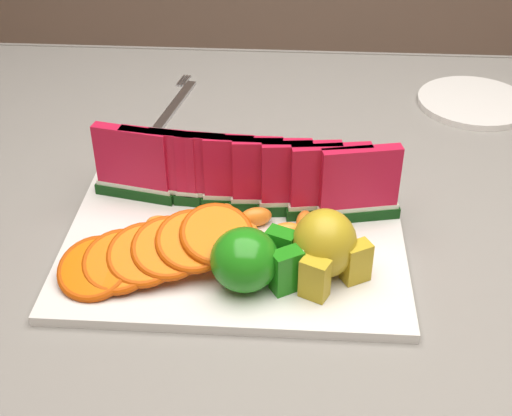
{
  "coord_description": "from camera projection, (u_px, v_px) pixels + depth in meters",
  "views": [
    {
      "loc": [
        -0.02,
        -0.75,
        1.28
      ],
      "look_at": [
        -0.06,
        -0.08,
        0.81
      ],
      "focal_mm": 50.0,
      "sensor_mm": 36.0,
      "label": 1
    }
  ],
  "objects": [
    {
      "name": "table",
      "position": [
        303.0,
        271.0,
        0.97
      ],
      "size": [
        1.4,
        0.9,
        0.75
      ],
      "color": "#50321E",
      "rests_on": "ground"
    },
    {
      "name": "pear_cluster",
      "position": [
        326.0,
        247.0,
        0.77
      ],
      "size": [
        0.09,
        0.09,
        0.08
      ],
      "color": "#97740D",
      "rests_on": "platter"
    },
    {
      "name": "orange_fan_back",
      "position": [
        247.0,
        165.0,
        0.94
      ],
      "size": [
        0.33,
        0.1,
        0.04
      ],
      "color": "red",
      "rests_on": "platter"
    },
    {
      "name": "tablecloth",
      "position": [
        304.0,
        234.0,
        0.94
      ],
      "size": [
        1.53,
        1.03,
        0.2
      ],
      "color": "gray",
      "rests_on": "table"
    },
    {
      "name": "tangerine_segments",
      "position": [
        235.0,
        224.0,
        0.85
      ],
      "size": [
        0.2,
        0.07,
        0.02
      ],
      "color": "orange",
      "rests_on": "platter"
    },
    {
      "name": "fork",
      "position": [
        176.0,
        102.0,
        1.16
      ],
      "size": [
        0.05,
        0.19,
        0.0
      ],
      "color": "silver",
      "rests_on": "tablecloth"
    },
    {
      "name": "platter",
      "position": [
        235.0,
        241.0,
        0.85
      ],
      "size": [
        0.4,
        0.3,
        0.01
      ],
      "color": "silver",
      "rests_on": "tablecloth"
    },
    {
      "name": "orange_fan_front",
      "position": [
        156.0,
        251.0,
        0.78
      ],
      "size": [
        0.23,
        0.14,
        0.06
      ],
      "color": "red",
      "rests_on": "platter"
    },
    {
      "name": "side_plate",
      "position": [
        474.0,
        102.0,
        1.15
      ],
      "size": [
        0.23,
        0.23,
        0.01
      ],
      "color": "silver",
      "rests_on": "tablecloth"
    },
    {
      "name": "watermelon_row",
      "position": [
        243.0,
        175.0,
        0.87
      ],
      "size": [
        0.39,
        0.07,
        0.1
      ],
      "color": "#133B0E",
      "rests_on": "platter"
    },
    {
      "name": "apple_cluster",
      "position": [
        252.0,
        260.0,
        0.76
      ],
      "size": [
        0.11,
        0.09,
        0.07
      ],
      "color": "#329221",
      "rests_on": "platter"
    }
  ]
}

